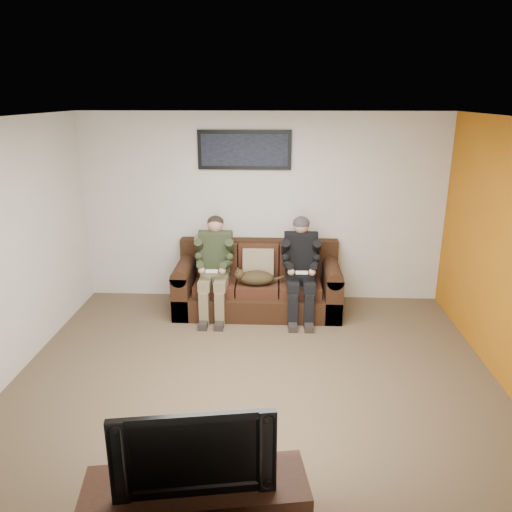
{
  "coord_description": "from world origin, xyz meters",
  "views": [
    {
      "loc": [
        0.21,
        -4.5,
        2.8
      ],
      "look_at": [
        -0.05,
        1.2,
        0.95
      ],
      "focal_mm": 35.0,
      "sensor_mm": 36.0,
      "label": 1
    }
  ],
  "objects_px": {
    "sofa": "(258,285)",
    "television": "(194,445)",
    "person_left": "(215,261)",
    "cat": "(255,278)",
    "tv_stand": "(197,511)",
    "person_right": "(301,262)",
    "framed_poster": "(244,150)"
  },
  "relations": [
    {
      "from": "sofa",
      "to": "television",
      "type": "bearing_deg",
      "value": -93.64
    },
    {
      "from": "sofa",
      "to": "cat",
      "type": "xyz_separation_m",
      "value": [
        -0.03,
        -0.26,
        0.2
      ]
    },
    {
      "from": "cat",
      "to": "tv_stand",
      "type": "distance_m",
      "value": 3.53
    },
    {
      "from": "sofa",
      "to": "cat",
      "type": "bearing_deg",
      "value": -96.74
    },
    {
      "from": "person_right",
      "to": "tv_stand",
      "type": "bearing_deg",
      "value": -102.57
    },
    {
      "from": "person_right",
      "to": "framed_poster",
      "type": "relative_size",
      "value": 1.04
    },
    {
      "from": "sofa",
      "to": "person_left",
      "type": "height_order",
      "value": "person_left"
    },
    {
      "from": "sofa",
      "to": "cat",
      "type": "distance_m",
      "value": 0.33
    },
    {
      "from": "person_left",
      "to": "framed_poster",
      "type": "relative_size",
      "value": 1.03
    },
    {
      "from": "person_right",
      "to": "cat",
      "type": "distance_m",
      "value": 0.63
    },
    {
      "from": "framed_poster",
      "to": "sofa",
      "type": "bearing_deg",
      "value": -62.73
    },
    {
      "from": "tv_stand",
      "to": "person_right",
      "type": "bearing_deg",
      "value": 68.36
    },
    {
      "from": "sofa",
      "to": "tv_stand",
      "type": "height_order",
      "value": "sofa"
    },
    {
      "from": "cat",
      "to": "television",
      "type": "height_order",
      "value": "television"
    },
    {
      "from": "person_right",
      "to": "cat",
      "type": "bearing_deg",
      "value": -172.11
    },
    {
      "from": "cat",
      "to": "framed_poster",
      "type": "bearing_deg",
      "value": 104.5
    },
    {
      "from": "cat",
      "to": "tv_stand",
      "type": "relative_size",
      "value": 0.46
    },
    {
      "from": "cat",
      "to": "person_right",
      "type": "bearing_deg",
      "value": 7.89
    },
    {
      "from": "person_left",
      "to": "cat",
      "type": "height_order",
      "value": "person_left"
    },
    {
      "from": "person_left",
      "to": "television",
      "type": "relative_size",
      "value": 1.29
    },
    {
      "from": "person_right",
      "to": "framed_poster",
      "type": "xyz_separation_m",
      "value": [
        -0.76,
        0.57,
        1.37
      ]
    },
    {
      "from": "person_left",
      "to": "tv_stand",
      "type": "bearing_deg",
      "value": -84.89
    },
    {
      "from": "sofa",
      "to": "framed_poster",
      "type": "height_order",
      "value": "framed_poster"
    },
    {
      "from": "framed_poster",
      "to": "person_right",
      "type": "bearing_deg",
      "value": -36.82
    },
    {
      "from": "sofa",
      "to": "framed_poster",
      "type": "xyz_separation_m",
      "value": [
        -0.2,
        0.39,
        1.76
      ]
    },
    {
      "from": "framed_poster",
      "to": "television",
      "type": "distance_m",
      "value": 4.38
    },
    {
      "from": "sofa",
      "to": "person_right",
      "type": "distance_m",
      "value": 0.71
    },
    {
      "from": "cat",
      "to": "television",
      "type": "relative_size",
      "value": 0.66
    },
    {
      "from": "sofa",
      "to": "tv_stand",
      "type": "bearing_deg",
      "value": -93.64
    },
    {
      "from": "sofa",
      "to": "person_right",
      "type": "height_order",
      "value": "person_right"
    },
    {
      "from": "person_left",
      "to": "person_right",
      "type": "height_order",
      "value": "person_right"
    },
    {
      "from": "framed_poster",
      "to": "tv_stand",
      "type": "height_order",
      "value": "framed_poster"
    }
  ]
}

